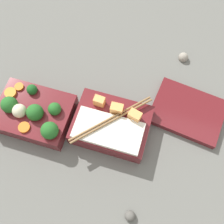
% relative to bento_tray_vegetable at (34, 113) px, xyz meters
% --- Properties ---
extents(ground_plane, '(3.00, 3.00, 0.00)m').
position_rel_bento_tray_vegetable_xyz_m(ground_plane, '(0.09, 0.00, -0.03)').
color(ground_plane, slate).
extents(bento_tray_vegetable, '(0.18, 0.14, 0.08)m').
position_rel_bento_tray_vegetable_xyz_m(bento_tray_vegetable, '(0.00, 0.00, 0.00)').
color(bento_tray_vegetable, maroon).
rests_on(bento_tray_vegetable, ground_plane).
extents(bento_tray_rice, '(0.18, 0.17, 0.08)m').
position_rel_bento_tray_vegetable_xyz_m(bento_tray_rice, '(0.19, 0.02, -0.00)').
color(bento_tray_rice, maroon).
rests_on(bento_tray_rice, ground_plane).
extents(bento_lid, '(0.19, 0.16, 0.02)m').
position_rel_bento_tray_vegetable_xyz_m(bento_lid, '(0.36, 0.12, -0.02)').
color(bento_lid, maroon).
rests_on(bento_lid, ground_plane).
extents(pebble_2, '(0.02, 0.02, 0.02)m').
position_rel_bento_tray_vegetable_xyz_m(pebble_2, '(0.29, -0.16, -0.02)').
color(pebble_2, '#595651').
rests_on(pebble_2, ground_plane).
extents(pebble_3, '(0.03, 0.03, 0.03)m').
position_rel_bento_tray_vegetable_xyz_m(pebble_3, '(0.32, 0.28, -0.02)').
color(pebble_3, gray).
rests_on(pebble_3, ground_plane).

